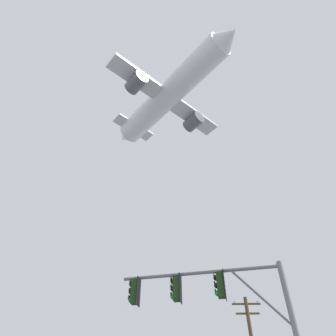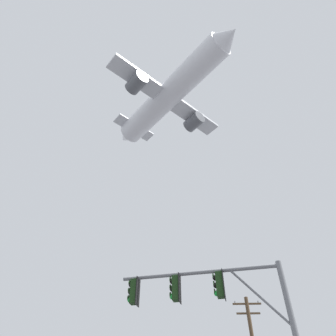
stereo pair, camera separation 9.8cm
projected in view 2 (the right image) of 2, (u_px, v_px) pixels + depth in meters
name	position (u px, v px, depth m)	size (l,w,h in m)	color
signal_pole_near	(218.00, 307.00, 10.71)	(5.95, 1.32, 6.27)	slate
airplane	(170.00, 94.00, 41.59)	(17.75, 19.11, 6.33)	white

